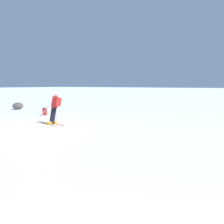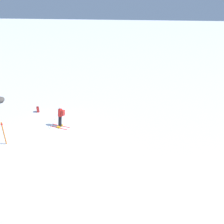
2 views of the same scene
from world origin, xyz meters
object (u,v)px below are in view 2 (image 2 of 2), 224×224
(exposed_boulder_0, at_px, (0,100))
(trail_marker, at_px, (4,132))
(skier, at_px, (60,115))
(spare_backpack, at_px, (38,109))

(exposed_boulder_0, xyz_separation_m, trail_marker, (6.41, 5.15, 0.66))
(exposed_boulder_0, relative_size, trail_marker, 0.52)
(skier, relative_size, exposed_boulder_0, 1.93)
(skier, bearing_deg, trail_marker, -30.73)
(skier, xyz_separation_m, trail_marker, (3.17, -2.75, 0.01))
(skier, distance_m, trail_marker, 4.20)
(trail_marker, bearing_deg, exposed_boulder_0, -141.21)
(exposed_boulder_0, bearing_deg, spare_backpack, 75.43)
(spare_backpack, height_order, trail_marker, trail_marker)
(skier, height_order, trail_marker, trail_marker)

